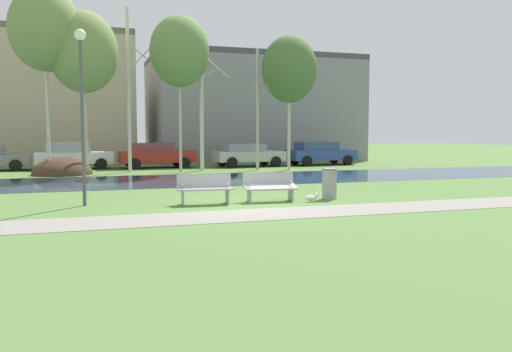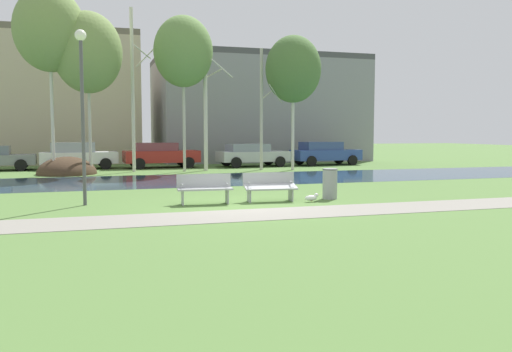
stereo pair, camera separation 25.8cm
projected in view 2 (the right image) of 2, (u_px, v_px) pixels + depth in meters
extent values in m
plane|color=#517538|center=(186.00, 177.00, 24.52)|extent=(120.00, 120.00, 0.00)
cube|color=gray|center=(262.00, 214.00, 13.37)|extent=(60.00, 1.88, 0.01)
cube|color=#284256|center=(192.00, 180.00, 22.98)|extent=(80.00, 6.29, 0.01)
ellipsoid|color=#423021|center=(67.00, 174.00, 26.18)|extent=(2.90, 3.30, 1.76)
cube|color=#9EA0A3|center=(205.00, 189.00, 15.18)|extent=(1.63, 0.59, 0.05)
cube|color=#9EA0A3|center=(204.00, 181.00, 15.43)|extent=(1.60, 0.19, 0.40)
cube|color=#9EA0A3|center=(182.00, 197.00, 15.11)|extent=(0.07, 0.43, 0.45)
cube|color=#9EA0A3|center=(227.00, 196.00, 15.41)|extent=(0.07, 0.43, 0.45)
cylinder|color=#9EA0A3|center=(182.00, 185.00, 15.04)|extent=(0.06, 0.28, 0.04)
cylinder|color=#9EA0A3|center=(227.00, 184.00, 15.34)|extent=(0.06, 0.28, 0.04)
cube|color=#9EA0A3|center=(271.00, 187.00, 15.77)|extent=(1.63, 0.58, 0.17)
cube|color=#9EA0A3|center=(268.00, 179.00, 16.02)|extent=(1.60, 0.19, 0.40)
cube|color=#9EA0A3|center=(249.00, 195.00, 15.70)|extent=(0.07, 0.43, 0.45)
cube|color=#9EA0A3|center=(291.00, 194.00, 16.00)|extent=(0.07, 0.43, 0.45)
cylinder|color=#9EA0A3|center=(249.00, 183.00, 15.63)|extent=(0.06, 0.28, 0.04)
cylinder|color=#9EA0A3|center=(291.00, 182.00, 15.93)|extent=(0.06, 0.28, 0.04)
cylinder|color=gray|center=(330.00, 184.00, 16.45)|extent=(0.46, 0.46, 0.96)
torus|color=#545557|center=(330.00, 169.00, 16.42)|extent=(0.48, 0.48, 0.04)
ellipsoid|color=white|center=(311.00, 198.00, 15.74)|extent=(0.38, 0.17, 0.17)
sphere|color=white|center=(316.00, 195.00, 15.78)|extent=(0.12, 0.12, 0.12)
cone|color=gold|center=(318.00, 195.00, 15.80)|extent=(0.07, 0.04, 0.04)
cylinder|color=gold|center=(312.00, 200.00, 15.72)|extent=(0.01, 0.01, 0.10)
cylinder|color=gold|center=(311.00, 200.00, 15.78)|extent=(0.01, 0.01, 0.10)
cylinder|color=#4C4C51|center=(83.00, 124.00, 14.86)|extent=(0.10, 0.10, 4.67)
sphere|color=white|center=(80.00, 35.00, 14.65)|extent=(0.32, 0.32, 0.32)
cylinder|color=beige|center=(51.00, 83.00, 25.09)|extent=(0.15, 0.15, 8.93)
ellipsoid|color=olive|center=(49.00, 30.00, 24.88)|extent=(3.33, 3.33, 3.99)
cylinder|color=#BCB7A8|center=(89.00, 97.00, 25.75)|extent=(0.14, 0.14, 7.69)
ellipsoid|color=olive|center=(88.00, 52.00, 25.57)|extent=(3.31, 3.31, 3.97)
cylinder|color=beige|center=(133.00, 91.00, 27.36)|extent=(0.18, 0.18, 8.54)
cylinder|color=beige|center=(145.00, 57.00, 27.91)|extent=(0.95, 1.35, 0.93)
cylinder|color=beige|center=(142.00, 52.00, 26.86)|extent=(0.97, 0.95, 0.60)
cylinder|color=#BCB7A8|center=(184.00, 95.00, 27.63)|extent=(0.15, 0.15, 8.11)
ellipsoid|color=#668947|center=(183.00, 51.00, 27.44)|extent=(3.11, 3.11, 3.73)
cylinder|color=beige|center=(205.00, 105.00, 28.32)|extent=(0.21, 0.21, 7.17)
cylinder|color=beige|center=(213.00, 74.00, 28.67)|extent=(0.76, 1.06, 0.46)
cylinder|color=beige|center=(222.00, 69.00, 27.64)|extent=(1.55, 1.51, 0.81)
cylinder|color=#BCB7A8|center=(261.00, 110.00, 28.94)|extent=(0.17, 0.17, 6.69)
cylinder|color=#BCB7A8|center=(268.00, 94.00, 29.36)|extent=(0.68, 0.95, 0.73)
cylinder|color=#BCB7A8|center=(276.00, 94.00, 28.45)|extent=(1.15, 1.12, 0.95)
cylinder|color=beige|center=(293.00, 106.00, 28.80)|extent=(0.17, 0.17, 7.11)
ellipsoid|color=#4C7038|center=(293.00, 69.00, 28.63)|extent=(3.06, 3.06, 3.67)
cylinder|color=black|center=(23.00, 163.00, 29.80)|extent=(0.65, 0.26, 0.64)
cylinder|color=black|center=(21.00, 165.00, 28.15)|extent=(0.65, 0.26, 0.64)
cube|color=silver|center=(79.00, 158.00, 29.80)|extent=(4.30, 2.03, 0.65)
cube|color=#949AAC|center=(73.00, 147.00, 29.63)|extent=(2.44, 1.70, 0.55)
cylinder|color=black|center=(103.00, 162.00, 31.14)|extent=(0.65, 0.26, 0.64)
cylinder|color=black|center=(106.00, 164.00, 29.50)|extent=(0.65, 0.26, 0.64)
cylinder|color=black|center=(53.00, 163.00, 30.16)|extent=(0.65, 0.26, 0.64)
cylinder|color=black|center=(53.00, 165.00, 28.52)|extent=(0.65, 0.26, 0.64)
cube|color=maroon|center=(161.00, 156.00, 30.89)|extent=(4.44, 2.17, 0.69)
cube|color=brown|center=(155.00, 147.00, 30.72)|extent=(2.53, 1.82, 0.47)
cylinder|color=black|center=(182.00, 161.00, 32.31)|extent=(0.65, 0.26, 0.64)
cylinder|color=black|center=(189.00, 163.00, 30.55)|extent=(0.65, 0.26, 0.64)
cylinder|color=black|center=(135.00, 162.00, 31.30)|extent=(0.65, 0.26, 0.64)
cylinder|color=black|center=(139.00, 164.00, 29.54)|extent=(0.65, 0.26, 0.64)
cube|color=#B2B5BC|center=(253.00, 156.00, 31.90)|extent=(4.36, 2.15, 0.61)
cube|color=gray|center=(248.00, 148.00, 31.74)|extent=(2.48, 1.81, 0.45)
cylinder|color=black|center=(268.00, 160.00, 33.30)|extent=(0.65, 0.26, 0.64)
cylinder|color=black|center=(280.00, 162.00, 31.55)|extent=(0.65, 0.26, 0.64)
cylinder|color=black|center=(226.00, 161.00, 32.31)|extent=(0.65, 0.26, 0.64)
cylinder|color=black|center=(236.00, 163.00, 30.56)|extent=(0.65, 0.26, 0.64)
cube|color=#2D4793|center=(326.00, 155.00, 33.39)|extent=(4.50, 1.99, 0.65)
cube|color=#32457F|center=(321.00, 146.00, 33.22)|extent=(2.56, 1.66, 0.51)
cylinder|color=black|center=(339.00, 159.00, 34.73)|extent=(0.65, 0.26, 0.64)
cylinder|color=black|center=(352.00, 160.00, 33.14)|extent=(0.65, 0.26, 0.64)
cylinder|color=black|center=(299.00, 160.00, 33.70)|extent=(0.65, 0.26, 0.64)
cylinder|color=black|center=(311.00, 161.00, 32.11)|extent=(0.65, 0.26, 0.64)
cube|color=#BCAD8E|center=(36.00, 102.00, 36.13)|extent=(13.60, 8.18, 8.38)
cube|color=#675F4E|center=(34.00, 37.00, 35.76)|extent=(13.60, 8.18, 0.40)
cube|color=gray|center=(256.00, 112.00, 40.05)|extent=(14.88, 9.78, 7.27)
cube|color=#48484B|center=(256.00, 61.00, 39.73)|extent=(14.88, 9.78, 0.40)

